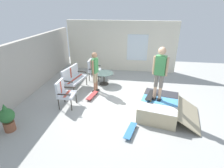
# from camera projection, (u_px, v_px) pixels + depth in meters

# --- Properties ---
(ground_plane) EXTENTS (12.00, 12.00, 0.10)m
(ground_plane) POSITION_uv_depth(u_px,v_px,m) (123.00, 104.00, 6.84)
(ground_plane) COLOR #A8A8A3
(back_wall_cinderblock) EXTENTS (9.00, 0.20, 2.25)m
(back_wall_cinderblock) POSITION_uv_depth(u_px,v_px,m) (22.00, 70.00, 6.91)
(back_wall_cinderblock) COLOR #ADA89E
(back_wall_cinderblock) RESTS_ON ground_plane
(house_facade) EXTENTS (0.23, 6.00, 2.74)m
(house_facade) POSITION_uv_depth(u_px,v_px,m) (121.00, 46.00, 9.74)
(house_facade) COLOR silver
(house_facade) RESTS_ON ground_plane
(skate_ramp) EXTENTS (1.99, 2.20, 0.54)m
(skate_ramp) POSITION_uv_depth(u_px,v_px,m) (160.00, 107.00, 6.02)
(skate_ramp) COLOR tan
(skate_ramp) RESTS_ON ground_plane
(patio_bench) EXTENTS (1.33, 0.76, 1.02)m
(patio_bench) POSITION_uv_depth(u_px,v_px,m) (73.00, 76.00, 7.68)
(patio_bench) COLOR #2D2823
(patio_bench) RESTS_ON ground_plane
(patio_chair_near_house) EXTENTS (0.63, 0.57, 1.02)m
(patio_chair_near_house) POSITION_uv_depth(u_px,v_px,m) (93.00, 68.00, 8.72)
(patio_chair_near_house) COLOR #2D2823
(patio_chair_near_house) RESTS_ON ground_plane
(patio_chair_by_wall) EXTENTS (0.63, 0.57, 1.02)m
(patio_chair_by_wall) POSITION_uv_depth(u_px,v_px,m) (64.00, 91.00, 6.36)
(patio_chair_by_wall) COLOR #2D2823
(patio_chair_by_wall) RESTS_ON ground_plane
(patio_table) EXTENTS (0.90, 0.90, 0.57)m
(patio_table) POSITION_uv_depth(u_px,v_px,m) (104.00, 76.00, 8.28)
(patio_table) COLOR #2D2823
(patio_table) RESTS_ON ground_plane
(person_watching) EXTENTS (0.47, 0.29, 1.74)m
(person_watching) POSITION_uv_depth(u_px,v_px,m) (95.00, 69.00, 7.33)
(person_watching) COLOR black
(person_watching) RESTS_ON ground_plane
(person_skater) EXTENTS (0.31, 0.46, 1.79)m
(person_skater) POSITION_uv_depth(u_px,v_px,m) (160.00, 70.00, 5.54)
(person_skater) COLOR black
(person_skater) RESTS_ON skate_ramp
(skateboard_by_bench) EXTENTS (0.82, 0.36, 0.10)m
(skateboard_by_bench) POSITION_uv_depth(u_px,v_px,m) (92.00, 95.00, 7.20)
(skateboard_by_bench) COLOR #B23838
(skateboard_by_bench) RESTS_ON ground_plane
(skateboard_spare) EXTENTS (0.82, 0.38, 0.10)m
(skateboard_spare) POSITION_uv_depth(u_px,v_px,m) (130.00, 130.00, 5.18)
(skateboard_spare) COLOR #3372B2
(skateboard_spare) RESTS_ON ground_plane
(skateboard_on_ramp) EXTENTS (0.82, 0.41, 0.10)m
(skateboard_on_ramp) POSITION_uv_depth(u_px,v_px,m) (151.00, 95.00, 6.07)
(skateboard_on_ramp) COLOR black
(skateboard_on_ramp) RESTS_ON skate_ramp
(potted_plant) EXTENTS (0.44, 0.44, 0.92)m
(potted_plant) POSITION_uv_depth(u_px,v_px,m) (7.00, 117.00, 5.14)
(potted_plant) COLOR brown
(potted_plant) RESTS_ON ground_plane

